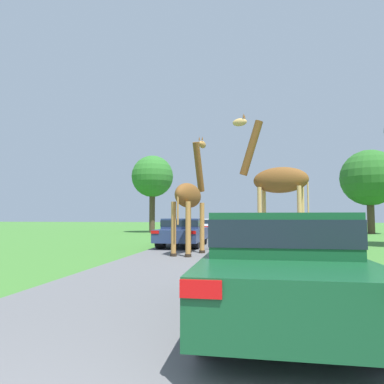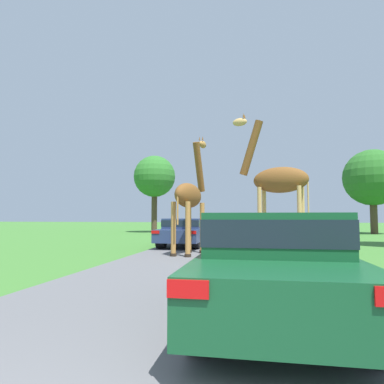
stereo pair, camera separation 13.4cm
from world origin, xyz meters
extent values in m
cube|color=#5B5B5E|center=(0.00, 30.00, 0.00)|extent=(6.87, 120.00, 0.00)
cylinder|color=#B77F3D|center=(-1.56, 12.53, 0.96)|extent=(0.18, 0.18, 1.92)
cylinder|color=#2D2319|center=(-1.56, 12.53, 0.05)|extent=(0.23, 0.23, 0.11)
cylinder|color=#B77F3D|center=(-1.02, 12.41, 0.96)|extent=(0.18, 0.18, 1.92)
cylinder|color=#2D2319|center=(-1.02, 12.41, 0.05)|extent=(0.23, 0.23, 0.11)
cylinder|color=#B77F3D|center=(-1.86, 11.18, 0.96)|extent=(0.18, 0.18, 1.92)
cylinder|color=#2D2319|center=(-1.86, 11.18, 0.05)|extent=(0.23, 0.23, 0.11)
cylinder|color=#B77F3D|center=(-1.32, 11.05, 0.96)|extent=(0.18, 0.18, 1.92)
cylinder|color=#2D2319|center=(-1.32, 11.05, 0.05)|extent=(0.23, 0.23, 0.11)
ellipsoid|color=brown|center=(-1.44, 11.79, 2.17)|extent=(1.07, 2.08, 0.91)
cylinder|color=brown|center=(-1.21, 12.82, 3.38)|extent=(0.45, 0.91, 1.99)
ellipsoid|color=#B77F3D|center=(-1.12, 13.23, 4.38)|extent=(0.36, 0.60, 0.30)
cylinder|color=#B77F3D|center=(-1.65, 10.87, 1.65)|extent=(0.06, 0.06, 1.06)
cone|color=brown|center=(-1.22, 13.08, 4.61)|extent=(0.07, 0.07, 0.16)
cone|color=brown|center=(-1.09, 13.05, 4.61)|extent=(0.07, 0.07, 0.16)
cylinder|color=tan|center=(1.14, 11.68, 1.22)|extent=(0.15, 0.15, 2.44)
cylinder|color=#2D2319|center=(1.14, 11.68, 0.04)|extent=(0.19, 0.19, 0.09)
cylinder|color=tan|center=(1.32, 12.28, 1.22)|extent=(0.15, 0.15, 2.44)
cylinder|color=#2D2319|center=(1.32, 12.28, 0.04)|extent=(0.19, 0.19, 0.09)
cylinder|color=tan|center=(2.45, 11.29, 1.22)|extent=(0.15, 0.15, 2.44)
cylinder|color=#2D2319|center=(2.45, 11.29, 0.04)|extent=(0.19, 0.19, 0.09)
cylinder|color=tan|center=(2.63, 11.90, 1.22)|extent=(0.15, 0.15, 2.44)
cylinder|color=#2D2319|center=(2.63, 11.90, 0.04)|extent=(0.19, 0.19, 0.09)
ellipsoid|color=brown|center=(1.89, 11.79, 2.69)|extent=(2.08, 1.26, 0.92)
cylinder|color=brown|center=(0.88, 12.08, 3.93)|extent=(0.96, 0.54, 2.06)
ellipsoid|color=tan|center=(0.46, 12.21, 4.97)|extent=(0.60, 0.39, 0.30)
cylinder|color=tan|center=(2.78, 11.53, 2.02)|extent=(0.05, 0.05, 1.34)
cone|color=brown|center=(0.61, 12.09, 5.20)|extent=(0.07, 0.07, 0.16)
cone|color=brown|center=(0.64, 12.22, 5.20)|extent=(0.07, 0.07, 0.16)
cube|color=#144C28|center=(1.18, 4.32, 0.60)|extent=(1.91, 4.42, 0.61)
cube|color=#144C28|center=(1.18, 4.32, 1.17)|extent=(1.72, 1.99, 0.54)
cube|color=#19232D|center=(1.18, 4.32, 1.20)|extent=(1.74, 2.01, 0.32)
cube|color=red|center=(0.40, 2.10, 0.82)|extent=(0.34, 0.03, 0.15)
cylinder|color=black|center=(0.41, 5.65, 0.34)|extent=(0.38, 0.69, 0.69)
cylinder|color=black|center=(1.94, 5.65, 0.34)|extent=(0.38, 0.69, 0.69)
cylinder|color=black|center=(0.41, 3.00, 0.34)|extent=(0.38, 0.69, 0.69)
cylinder|color=black|center=(1.94, 3.00, 0.34)|extent=(0.38, 0.69, 0.69)
cube|color=gray|center=(2.19, 25.31, 0.60)|extent=(1.95, 4.07, 0.66)
cube|color=gray|center=(2.19, 25.31, 1.20)|extent=(1.76, 1.83, 0.54)
cube|color=#19232D|center=(2.19, 25.31, 1.23)|extent=(1.78, 1.85, 0.32)
cube|color=red|center=(1.39, 23.27, 0.84)|extent=(0.35, 0.03, 0.16)
cube|color=red|center=(2.99, 23.27, 0.84)|extent=(0.35, 0.03, 0.16)
cylinder|color=black|center=(1.41, 26.53, 0.31)|extent=(0.39, 0.63, 0.63)
cylinder|color=black|center=(2.97, 26.53, 0.31)|extent=(0.39, 0.63, 0.63)
cylinder|color=black|center=(1.41, 24.09, 0.31)|extent=(0.39, 0.63, 0.63)
cylinder|color=black|center=(2.97, 24.09, 0.31)|extent=(0.39, 0.63, 0.63)
cube|color=navy|center=(-2.31, 15.25, 0.56)|extent=(1.89, 4.29, 0.54)
cube|color=navy|center=(-2.31, 15.25, 1.06)|extent=(1.70, 1.93, 0.47)
cube|color=#19232D|center=(-2.31, 15.25, 1.09)|extent=(1.72, 1.95, 0.28)
cube|color=red|center=(-3.08, 13.10, 0.75)|extent=(0.34, 0.03, 0.13)
cube|color=red|center=(-1.54, 13.10, 0.75)|extent=(0.34, 0.03, 0.13)
cylinder|color=black|center=(-3.07, 16.54, 0.34)|extent=(0.38, 0.67, 0.67)
cylinder|color=black|center=(-1.55, 16.54, 0.34)|extent=(0.38, 0.67, 0.67)
cylinder|color=black|center=(-3.07, 13.96, 0.34)|extent=(0.38, 0.67, 0.67)
cylinder|color=black|center=(-1.55, 13.96, 0.34)|extent=(0.38, 0.67, 0.67)
cube|color=#561914|center=(-1.12, 28.95, 0.50)|extent=(1.75, 3.97, 0.51)
cube|color=#561914|center=(-1.12, 28.95, 1.02)|extent=(1.58, 1.79, 0.54)
cube|color=#19232D|center=(-1.12, 28.95, 1.05)|extent=(1.60, 1.80, 0.32)
cube|color=red|center=(-1.84, 26.95, 0.68)|extent=(0.32, 0.03, 0.12)
cube|color=red|center=(-0.40, 26.95, 0.68)|extent=(0.32, 0.03, 0.12)
cylinder|color=black|center=(-1.82, 30.14, 0.29)|extent=(0.35, 0.59, 0.59)
cylinder|color=black|center=(-0.41, 30.14, 0.29)|extent=(0.35, 0.59, 0.59)
cylinder|color=black|center=(-1.82, 27.75, 0.29)|extent=(0.35, 0.59, 0.59)
cylinder|color=black|center=(-0.41, 27.75, 0.29)|extent=(0.35, 0.59, 0.59)
cube|color=silver|center=(-2.58, 22.90, 0.52)|extent=(1.76, 4.60, 0.56)
cube|color=silver|center=(-2.58, 22.90, 1.02)|extent=(1.59, 2.07, 0.43)
cube|color=#19232D|center=(-2.58, 22.90, 1.04)|extent=(1.60, 2.09, 0.26)
cube|color=red|center=(-3.30, 20.59, 0.72)|extent=(0.32, 0.03, 0.13)
cube|color=red|center=(-1.86, 20.59, 0.72)|extent=(0.32, 0.03, 0.13)
cylinder|color=black|center=(-3.29, 24.28, 0.29)|extent=(0.35, 0.57, 0.57)
cylinder|color=black|center=(-1.87, 24.28, 0.29)|extent=(0.35, 0.57, 0.57)
cylinder|color=black|center=(-3.29, 21.52, 0.29)|extent=(0.35, 0.57, 0.57)
cylinder|color=black|center=(-1.87, 21.52, 0.29)|extent=(0.35, 0.57, 0.57)
cylinder|color=#4C3828|center=(10.41, 28.86, 1.93)|extent=(0.55, 0.55, 3.85)
sphere|color=#286623|center=(10.41, 28.86, 4.53)|extent=(4.53, 4.53, 4.53)
cylinder|color=#4C3828|center=(-7.58, 28.12, 2.18)|extent=(0.49, 0.49, 4.36)
sphere|color=#2D7028|center=(-7.58, 28.12, 4.91)|extent=(3.63, 3.63, 3.63)
camera|label=1|loc=(0.79, -0.67, 1.40)|focal=32.00mm
camera|label=2|loc=(0.92, -0.65, 1.40)|focal=32.00mm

